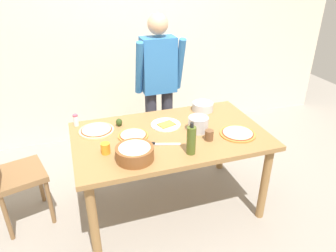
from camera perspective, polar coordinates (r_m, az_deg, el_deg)
ground at (r=3.09m, az=0.30°, el=-13.87°), size 8.00×8.00×0.00m
wall_back at (r=3.94m, az=-7.42°, el=16.44°), size 5.60×0.10×2.60m
dining_table at (r=2.69m, az=0.34°, el=-3.13°), size 1.60×0.96×0.76m
person_cook at (r=3.27m, az=-1.67°, el=7.80°), size 0.49×0.25×1.62m
chair_wooden_left at (r=2.88m, az=-27.01°, el=-7.26°), size 0.49×0.49×0.95m
pizza_raw_on_board at (r=2.75m, az=-12.75°, el=-0.75°), size 0.30×0.30×0.02m
pizza_cooked_on_tray at (r=2.70m, az=12.44°, el=-1.32°), size 0.30×0.30×0.02m
pizza_second_cooked at (r=2.62m, az=-6.30°, el=-1.69°), size 0.25×0.25×0.02m
plate_with_slice at (r=2.78m, az=-0.40°, el=0.26°), size 0.26×0.26×0.02m
popcorn_bowl at (r=2.30m, az=-6.02°, el=-4.68°), size 0.28×0.28×0.11m
mixing_bowl_steel at (r=3.07m, az=6.29°, el=3.50°), size 0.20×0.20×0.08m
olive_oil_bottle at (r=2.34m, az=4.22°, el=-2.55°), size 0.07×0.07×0.26m
steel_pot at (r=2.68m, az=5.47°, el=0.37°), size 0.17×0.17×0.13m
cup_orange at (r=2.41m, az=-11.19°, el=-3.96°), size 0.07×0.07×0.08m
cup_small_brown at (r=2.56m, az=7.41°, el=-1.65°), size 0.07×0.07×0.08m
salt_shaker at (r=2.87m, az=-16.29°, el=1.03°), size 0.04×0.04×0.11m
chef_knife at (r=2.50m, az=-1.92°, el=-3.23°), size 0.28×0.11×0.02m
avocado at (r=2.80m, az=-8.82°, el=0.67°), size 0.06×0.06×0.07m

